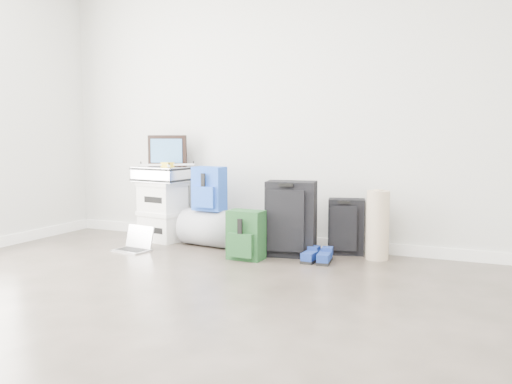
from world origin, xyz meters
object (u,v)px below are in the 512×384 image
at_px(briefcase, 162,174).
at_px(duffel_bag, 211,228).
at_px(laptop, 135,245).
at_px(carry_on, 346,227).
at_px(large_suitcase, 291,219).
at_px(boxes_stack, 163,211).

bearing_deg(briefcase, duffel_bag, 2.21).
bearing_deg(laptop, duffel_bag, 48.19).
height_order(duffel_bag, carry_on, carry_on).
relative_size(carry_on, laptop, 1.45).
bearing_deg(laptop, large_suitcase, 23.29).
bearing_deg(large_suitcase, boxes_stack, 164.63).
xyz_separation_m(boxes_stack, laptop, (0.03, -0.50, -0.25)).
bearing_deg(duffel_bag, briefcase, -177.06).
bearing_deg(carry_on, laptop, -174.06).
bearing_deg(large_suitcase, duffel_bag, 164.12).
relative_size(boxes_stack, laptop, 1.75).
relative_size(large_suitcase, carry_on, 1.33).
xyz_separation_m(boxes_stack, large_suitcase, (1.41, -0.13, 0.03)).
distance_m(boxes_stack, laptop, 0.55).
xyz_separation_m(duffel_bag, laptop, (-0.54, -0.45, -0.12)).
bearing_deg(large_suitcase, briefcase, 164.63).
bearing_deg(briefcase, laptop, -80.26).
bearing_deg(boxes_stack, laptop, -76.68).
bearing_deg(duffel_bag, laptop, -132.80).
xyz_separation_m(briefcase, large_suitcase, (1.41, -0.13, -0.34)).
xyz_separation_m(carry_on, laptop, (-1.80, -0.63, -0.19)).
bearing_deg(laptop, carry_on, 27.80).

